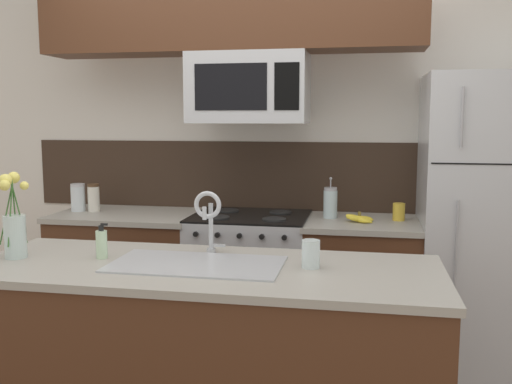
# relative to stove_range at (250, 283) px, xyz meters

# --- Properties ---
(rear_partition) EXTENTS (5.20, 0.10, 2.60)m
(rear_partition) POSITION_rel_stove_range_xyz_m (0.30, 0.38, 0.84)
(rear_partition) COLOR silver
(rear_partition) RESTS_ON ground
(splash_band) EXTENTS (3.35, 0.01, 0.48)m
(splash_band) POSITION_rel_stove_range_xyz_m (-0.00, 0.32, 0.69)
(splash_band) COLOR #332319
(splash_band) RESTS_ON rear_partition
(back_counter_left) EXTENTS (0.97, 0.65, 0.91)m
(back_counter_left) POSITION_rel_stove_range_xyz_m (-0.85, 0.00, -0.01)
(back_counter_left) COLOR #4C2B19
(back_counter_left) RESTS_ON ground
(back_counter_right) EXTENTS (0.73, 0.65, 0.91)m
(back_counter_right) POSITION_rel_stove_range_xyz_m (0.73, 0.00, -0.01)
(back_counter_right) COLOR #4C2B19
(back_counter_right) RESTS_ON ground
(stove_range) EXTENTS (0.76, 0.64, 0.93)m
(stove_range) POSITION_rel_stove_range_xyz_m (0.00, 0.00, 0.00)
(stove_range) COLOR #B7BABF
(stove_range) RESTS_ON ground
(microwave) EXTENTS (0.74, 0.40, 0.44)m
(microwave) POSITION_rel_stove_range_xyz_m (0.00, -0.02, 1.28)
(microwave) COLOR #B7BABF
(upper_cabinet_band) EXTENTS (2.40, 0.34, 0.60)m
(upper_cabinet_band) POSITION_rel_stove_range_xyz_m (-0.12, -0.05, 1.80)
(upper_cabinet_band) COLOR #4C2B19
(refrigerator) EXTENTS (0.84, 0.74, 1.81)m
(refrigerator) POSITION_rel_stove_range_xyz_m (1.50, 0.02, 0.45)
(refrigerator) COLOR #B7BABF
(refrigerator) RESTS_ON ground
(storage_jar_tall) EXTENTS (0.10, 0.10, 0.19)m
(storage_jar_tall) POSITION_rel_stove_range_xyz_m (-1.22, 0.01, 0.54)
(storage_jar_tall) COLOR silver
(storage_jar_tall) RESTS_ON back_counter_left
(storage_jar_medium) EXTENTS (0.08, 0.08, 0.19)m
(storage_jar_medium) POSITION_rel_stove_range_xyz_m (-1.11, 0.02, 0.54)
(storage_jar_medium) COLOR silver
(storage_jar_medium) RESTS_ON back_counter_left
(banana_bunch) EXTENTS (0.19, 0.15, 0.08)m
(banana_bunch) POSITION_rel_stove_range_xyz_m (0.71, -0.06, 0.47)
(banana_bunch) COLOR yellow
(banana_bunch) RESTS_ON back_counter_right
(french_press) EXTENTS (0.09, 0.09, 0.27)m
(french_press) POSITION_rel_stove_range_xyz_m (0.52, 0.06, 0.55)
(french_press) COLOR silver
(french_press) RESTS_ON back_counter_right
(coffee_tin) EXTENTS (0.08, 0.08, 0.11)m
(coffee_tin) POSITION_rel_stove_range_xyz_m (0.95, 0.05, 0.50)
(coffee_tin) COLOR gold
(coffee_tin) RESTS_ON back_counter_right
(island_counter) EXTENTS (2.09, 0.78, 0.91)m
(island_counter) POSITION_rel_stove_range_xyz_m (0.04, -1.25, -0.01)
(island_counter) COLOR #4C2B19
(island_counter) RESTS_ON ground
(kitchen_sink) EXTENTS (0.76, 0.41, 0.16)m
(kitchen_sink) POSITION_rel_stove_range_xyz_m (0.01, -1.25, 0.38)
(kitchen_sink) COLOR #ADAFB5
(kitchen_sink) RESTS_ON island_counter
(sink_faucet) EXTENTS (0.14, 0.14, 0.31)m
(sink_faucet) POSITION_rel_stove_range_xyz_m (0.01, -1.05, 0.65)
(sink_faucet) COLOR #B7BABF
(sink_faucet) RESTS_ON island_counter
(dish_soap_bottle) EXTENTS (0.06, 0.05, 0.16)m
(dish_soap_bottle) POSITION_rel_stove_range_xyz_m (-0.46, -1.21, 0.52)
(dish_soap_bottle) COLOR beige
(dish_soap_bottle) RESTS_ON island_counter
(drinking_glass) EXTENTS (0.08, 0.08, 0.12)m
(drinking_glass) POSITION_rel_stove_range_xyz_m (0.51, -1.20, 0.51)
(drinking_glass) COLOR silver
(drinking_glass) RESTS_ON island_counter
(flower_vase) EXTENTS (0.14, 0.17, 0.40)m
(flower_vase) POSITION_rel_stove_range_xyz_m (-0.86, -1.28, 0.59)
(flower_vase) COLOR silver
(flower_vase) RESTS_ON island_counter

